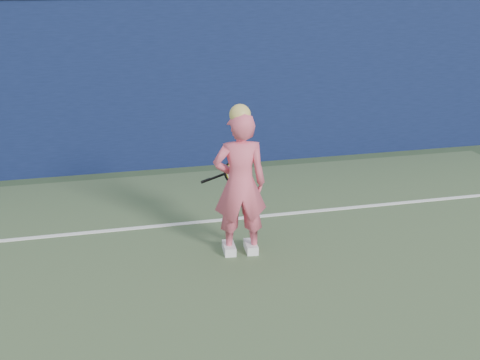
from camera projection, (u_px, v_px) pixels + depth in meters
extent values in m
cube|color=#0C1536|center=(131.00, 86.00, 9.83)|extent=(24.00, 0.40, 2.50)
imported|color=#E0576E|center=(240.00, 184.00, 7.00)|extent=(0.60, 0.42, 1.55)
sphere|color=#D2BB5E|center=(240.00, 115.00, 6.77)|extent=(0.22, 0.22, 0.22)
cube|color=white|center=(251.00, 247.00, 7.25)|extent=(0.15, 0.29, 0.10)
cube|color=white|center=(229.00, 249.00, 7.21)|extent=(0.15, 0.29, 0.10)
torus|color=black|center=(235.00, 171.00, 7.43)|extent=(0.28, 0.12, 0.28)
torus|color=yellow|center=(235.00, 171.00, 7.43)|extent=(0.23, 0.09, 0.23)
cylinder|color=beige|center=(235.00, 171.00, 7.43)|extent=(0.23, 0.08, 0.23)
cylinder|color=black|center=(216.00, 177.00, 7.41)|extent=(0.26, 0.05, 0.09)
cylinder|color=black|center=(206.00, 181.00, 7.40)|extent=(0.12, 0.04, 0.06)
cube|color=white|center=(157.00, 226.00, 7.92)|extent=(11.00, 0.08, 0.01)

